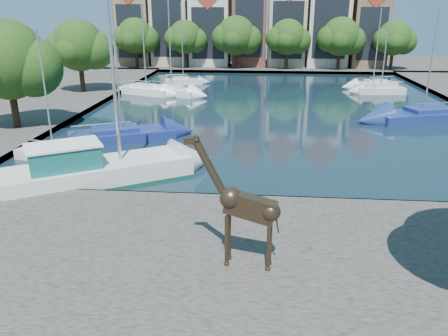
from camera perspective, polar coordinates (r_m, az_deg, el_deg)
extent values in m
plane|color=#38332B|center=(22.23, 9.06, -4.82)|extent=(160.00, 160.00, 0.00)
cube|color=black|center=(45.13, 7.13, 8.04)|extent=(38.00, 50.00, 0.08)
cube|color=#534E48|center=(16.01, 10.73, -14.50)|extent=(50.00, 14.00, 0.50)
cube|color=#534E48|center=(76.70, 6.37, 13.09)|extent=(60.00, 16.00, 0.50)
cube|color=#534E48|center=(50.69, -22.70, 8.21)|extent=(14.00, 52.00, 0.50)
cube|color=#8E6C4D|center=(79.13, -11.16, 17.24)|extent=(5.39, 9.00, 11.00)
cube|color=black|center=(74.82, -12.11, 17.04)|extent=(4.40, 0.05, 8.25)
cube|color=#BEAE92|center=(77.70, -6.72, 17.97)|extent=(5.88, 9.00, 12.50)
cube|color=black|center=(73.32, -7.43, 17.84)|extent=(4.80, 0.05, 9.38)
cube|color=beige|center=(76.73, -1.70, 17.32)|extent=(6.37, 9.00, 10.50)
cube|color=black|center=(72.29, -2.12, 17.16)|extent=(5.20, 0.05, 7.88)
cube|color=brown|center=(76.22, 3.41, 18.22)|extent=(5.39, 9.00, 13.00)
cube|color=black|center=(71.74, 3.30, 18.12)|extent=(4.40, 0.05, 9.75)
cube|color=tan|center=(76.31, 8.13, 17.50)|extent=(5.88, 9.00, 11.50)
cube|color=black|center=(71.83, 8.30, 17.36)|extent=(4.80, 0.05, 8.62)
cube|color=beige|center=(76.89, 13.21, 17.40)|extent=(6.37, 9.00, 12.00)
cube|color=black|center=(72.46, 13.69, 17.24)|extent=(5.20, 0.05, 9.00)
cube|color=brown|center=(78.05, 18.09, 16.45)|extent=(5.39, 9.00, 10.50)
cube|color=black|center=(73.69, 18.84, 16.22)|extent=(4.40, 0.05, 7.88)
cylinder|color=#332114|center=(73.84, -11.35, 14.02)|extent=(0.50, 0.50, 3.20)
sphere|color=#1C3810|center=(73.59, -11.53, 16.55)|extent=(5.60, 5.60, 5.60)
sphere|color=#1C3810|center=(73.47, -10.12, 16.20)|extent=(4.20, 4.20, 4.20)
sphere|color=#1C3810|center=(73.67, -12.80, 16.25)|extent=(3.92, 3.92, 3.92)
cylinder|color=#332114|center=(72.06, -5.03, 14.18)|extent=(0.50, 0.50, 3.20)
sphere|color=#1C3810|center=(71.81, -5.11, 16.69)|extent=(5.20, 5.20, 5.20)
sphere|color=#1C3810|center=(71.89, -3.78, 16.31)|extent=(3.90, 3.90, 3.90)
sphere|color=#1C3810|center=(71.70, -6.33, 16.43)|extent=(3.64, 3.64, 3.64)
cylinder|color=#332114|center=(71.14, 1.53, 14.17)|extent=(0.50, 0.50, 3.20)
sphere|color=#1C3810|center=(70.88, 1.56, 16.91)|extent=(6.00, 6.00, 6.00)
sphere|color=#1C3810|center=(71.13, 3.08, 16.41)|extent=(4.50, 4.50, 4.50)
sphere|color=#1C3810|center=(70.61, 0.14, 16.66)|extent=(4.20, 4.20, 4.20)
cylinder|color=#332114|center=(71.11, 8.18, 13.98)|extent=(0.50, 0.50, 3.20)
sphere|color=#1C3810|center=(70.86, 8.31, 16.57)|extent=(5.40, 5.40, 5.40)
sphere|color=#1C3810|center=(71.30, 9.63, 16.09)|extent=(4.05, 4.05, 4.05)
sphere|color=#1C3810|center=(70.41, 7.06, 16.39)|extent=(3.78, 3.78, 3.78)
cylinder|color=#332114|center=(71.98, 14.73, 13.62)|extent=(0.50, 0.50, 3.20)
sphere|color=#1C3810|center=(71.73, 14.97, 16.26)|extent=(5.80, 5.80, 5.80)
sphere|color=#1C3810|center=(72.36, 16.30, 15.71)|extent=(4.35, 4.35, 4.35)
sphere|color=#1C3810|center=(71.10, 13.69, 16.11)|extent=(4.06, 4.06, 4.06)
cylinder|color=#332114|center=(73.71, 21.02, 13.11)|extent=(0.50, 0.50, 3.20)
sphere|color=#1C3810|center=(73.47, 21.34, 15.54)|extent=(5.20, 5.20, 5.20)
sphere|color=#1C3810|center=(74.22, 22.42, 15.03)|extent=(3.90, 3.90, 3.90)
sphere|color=#1C3810|center=(72.73, 20.28, 15.43)|extent=(3.64, 3.64, 3.64)
cylinder|color=#332114|center=(38.12, -25.72, 7.36)|extent=(0.54, 0.54, 3.40)
sphere|color=#1C3810|center=(37.63, -26.52, 12.55)|extent=(6.00, 6.00, 6.00)
sphere|color=#1C3810|center=(37.07, -23.71, 11.93)|extent=(4.50, 4.50, 4.50)
cylinder|color=#332114|center=(52.70, -18.07, 11.32)|extent=(0.54, 0.54, 3.40)
sphere|color=#1C3810|center=(52.36, -18.47, 14.97)|extent=(5.60, 5.60, 5.60)
sphere|color=#1C3810|center=(52.05, -16.52, 14.52)|extent=(4.20, 4.20, 4.20)
sphere|color=#1C3810|center=(52.63, -20.20, 14.49)|extent=(3.92, 3.92, 3.92)
cylinder|color=#312518|center=(15.72, 0.35, -9.51)|extent=(0.15, 0.15, 1.96)
cylinder|color=#312518|center=(16.08, 0.66, -8.81)|extent=(0.15, 0.15, 1.96)
cylinder|color=#312518|center=(15.52, 5.84, -10.05)|extent=(0.15, 0.15, 1.96)
cylinder|color=#312518|center=(15.88, 6.03, -9.32)|extent=(0.15, 0.15, 1.96)
cube|color=#312518|center=(15.18, 3.47, -5.13)|extent=(1.96, 0.76, 1.15)
cylinder|color=#312518|center=(14.94, -1.71, -0.21)|extent=(1.28, 0.44, 2.03)
cube|color=#312518|center=(14.81, -4.28, 3.61)|extent=(0.56, 0.24, 0.31)
cube|color=silver|center=(25.30, -15.90, -0.27)|extent=(10.16, 7.76, 1.46)
cube|color=#135753|center=(24.78, -20.13, 1.19)|extent=(4.20, 3.75, 1.35)
cylinder|color=#B2B2B7|center=(24.20, -14.44, 13.66)|extent=(0.18, 0.18, 11.24)
cube|color=silver|center=(30.20, -21.33, 1.73)|extent=(5.38, 3.22, 0.81)
cube|color=silver|center=(30.13, -21.39, 2.21)|extent=(2.49, 1.85, 0.45)
cylinder|color=#B2B2B7|center=(29.30, -22.30, 9.13)|extent=(0.11, 0.11, 7.51)
cube|color=navy|center=(33.37, -13.16, 4.34)|extent=(8.04, 5.55, 0.93)
cube|color=navy|center=(33.29, -13.20, 4.86)|extent=(3.80, 3.07, 0.52)
cylinder|color=#B2B2B7|center=(32.42, -13.88, 13.07)|extent=(0.12, 0.12, 9.70)
cube|color=silver|center=(50.98, -6.84, 10.00)|extent=(6.99, 4.81, 0.95)
cube|color=silver|center=(50.92, -6.85, 10.36)|extent=(3.31, 2.66, 0.53)
cylinder|color=#B2B2B7|center=(50.34, -7.10, 16.03)|extent=(0.13, 0.13, 10.21)
cube|color=white|center=(51.82, -10.10, 10.03)|extent=(6.84, 4.60, 1.02)
cube|color=white|center=(51.76, -10.13, 10.40)|extent=(3.22, 2.56, 0.56)
cylinder|color=#B2B2B7|center=(51.24, -10.44, 15.33)|extent=(0.14, 0.14, 9.04)
cube|color=silver|center=(58.42, -5.33, 11.27)|extent=(5.12, 2.75, 0.86)
cube|color=silver|center=(58.38, -5.33, 11.55)|extent=(2.34, 1.64, 0.48)
cylinder|color=#B2B2B7|center=(57.89, -5.49, 16.12)|extent=(0.11, 0.11, 9.42)
cube|color=navy|center=(42.19, 24.56, 6.34)|extent=(9.25, 5.60, 1.03)
cube|color=navy|center=(42.12, 24.63, 6.79)|extent=(4.30, 3.22, 0.57)
cylinder|color=#B2B2B7|center=(41.34, 25.92, 15.32)|extent=(0.14, 0.14, 12.76)
cube|color=beige|center=(54.49, 19.78, 9.63)|extent=(5.52, 2.40, 0.95)
cube|color=beige|center=(54.44, 19.82, 9.96)|extent=(2.46, 1.54, 0.53)
cylinder|color=#B2B2B7|center=(53.91, 20.45, 15.15)|extent=(0.13, 0.13, 10.06)
cube|color=silver|center=(58.17, 18.87, 10.31)|extent=(6.15, 3.67, 0.93)
cube|color=silver|center=(58.12, 18.90, 10.61)|extent=(2.85, 2.11, 0.52)
cylinder|color=#B2B2B7|center=(57.66, 19.39, 14.78)|extent=(0.12, 0.12, 8.63)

